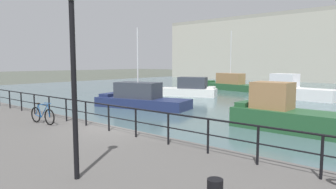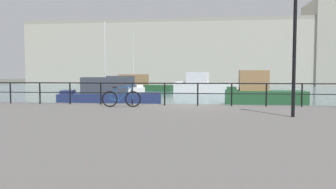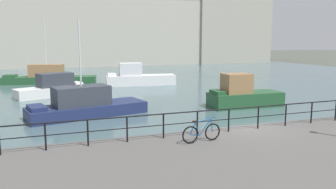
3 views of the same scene
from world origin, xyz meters
name	(u,v)px [view 1 (image 1 of 3)]	position (x,y,z in m)	size (l,w,h in m)	color
ground_plane	(120,143)	(0.00, 0.00, 0.00)	(240.00, 240.00, 0.00)	#4C5147
water_basin	(314,92)	(0.00, 30.20, 0.01)	(80.00, 60.00, 0.01)	#476066
moored_harbor_tender	(292,90)	(0.27, 21.29, 0.85)	(7.51, 2.85, 2.38)	white
moored_small_launch	(282,114)	(4.35, 7.10, 0.84)	(5.41, 2.16, 2.43)	#23512D
moored_red_daysailer	(231,84)	(-8.76, 25.97, 0.74)	(10.20, 4.15, 7.43)	#23512D
moored_green_narrowboat	(190,89)	(-8.51, 16.77, 0.78)	(6.06, 3.82, 1.98)	white
moored_white_yacht	(140,98)	(-6.76, 7.87, 0.73)	(7.77, 4.02, 6.08)	navy
quay_railing	(122,115)	(1.01, -0.75, 1.44)	(23.49, 0.07, 1.08)	black
parked_bicycle	(42,115)	(-3.17, -1.77, 1.10)	(1.77, 0.22, 0.98)	black
quay_lamp_post	(73,58)	(3.65, -4.43, 3.54)	(0.32, 0.32, 4.40)	black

